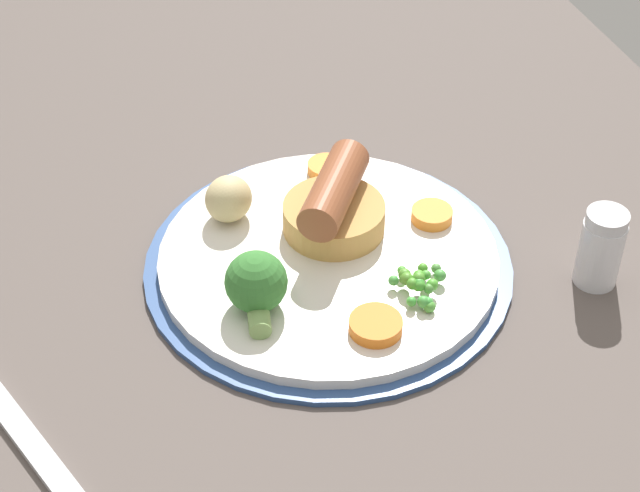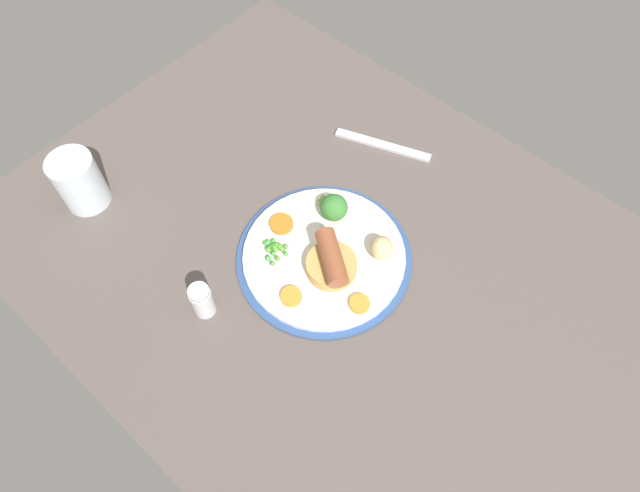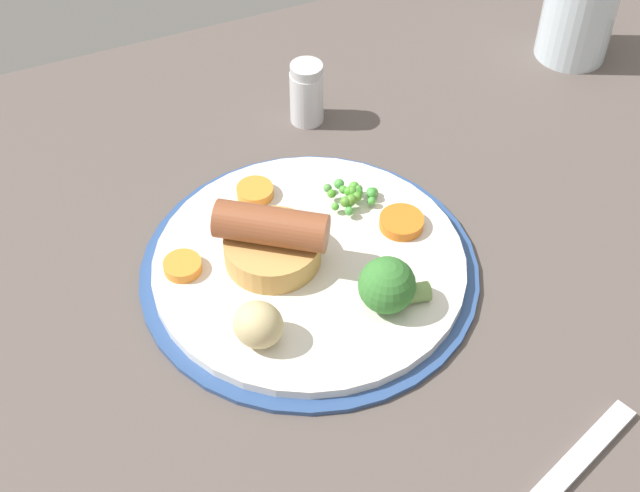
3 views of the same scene
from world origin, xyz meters
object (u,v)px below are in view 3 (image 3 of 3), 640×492
object	(u,v)px
carrot_slice_3	(183,266)
salt_shaker	(307,93)
drinking_glass	(579,13)
dinner_plate	(309,267)
carrot_slice_1	(256,191)
broccoli_floret_near	(389,286)
pea_pile	(353,194)
sausage_pudding	(272,241)
fork	(553,486)
carrot_slice_0	(402,222)
potato_chunk_1	(258,325)

from	to	relation	value
carrot_slice_3	salt_shaker	size ratio (longest dim) A/B	0.49
carrot_slice_3	drinking_glass	xyz separation A→B (cm)	(48.08, 14.81, 3.15)
dinner_plate	carrot_slice_1	bearing A→B (deg)	98.22
broccoli_floret_near	carrot_slice_3	distance (cm)	17.07
broccoli_floret_near	dinner_plate	bearing A→B (deg)	-48.26
pea_pile	salt_shaker	size ratio (longest dim) A/B	0.74
sausage_pudding	pea_pile	xyz separation A→B (cm)	(8.94, 3.51, -1.24)
pea_pile	drinking_glass	bearing A→B (deg)	22.32
drinking_glass	carrot_slice_3	bearing A→B (deg)	-162.88
fork	salt_shaker	xyz separation A→B (cm)	(0.06, 43.82, 2.89)
sausage_pudding	carrot_slice_0	size ratio (longest dim) A/B	2.43
dinner_plate	drinking_glass	distance (cm)	42.41
carrot_slice_0	salt_shaker	size ratio (longest dim) A/B	0.59
drinking_glass	broccoli_floret_near	bearing A→B (deg)	-144.23
fork	pea_pile	bearing A→B (deg)	72.15
pea_pile	salt_shaker	distance (cm)	14.07
dinner_plate	pea_pile	size ratio (longest dim) A/B	5.96
salt_shaker	fork	bearing A→B (deg)	-90.08
broccoli_floret_near	carrot_slice_0	bearing A→B (deg)	-112.49
pea_pile	broccoli_floret_near	world-z (taller)	broccoli_floret_near
carrot_slice_0	drinking_glass	bearing A→B (deg)	30.71
carrot_slice_0	carrot_slice_1	world-z (taller)	same
sausage_pudding	pea_pile	size ratio (longest dim) A/B	1.95
pea_pile	fork	distance (cm)	29.96
carrot_slice_1	carrot_slice_3	xyz separation A→B (cm)	(-8.60, -5.96, -0.02)
broccoli_floret_near	potato_chunk_1	distance (cm)	10.61
dinner_plate	salt_shaker	world-z (taller)	salt_shaker
pea_pile	broccoli_floret_near	size ratio (longest dim) A/B	0.80
dinner_plate	sausage_pudding	bearing A→B (deg)	153.26
dinner_plate	carrot_slice_0	world-z (taller)	carrot_slice_0
carrot_slice_3	carrot_slice_0	bearing A→B (deg)	-7.94
carrot_slice_0	carrot_slice_3	bearing A→B (deg)	172.06
carrot_slice_0	carrot_slice_1	size ratio (longest dim) A/B	1.17
broccoli_floret_near	carrot_slice_3	world-z (taller)	broccoli_floret_near
potato_chunk_1	carrot_slice_0	distance (cm)	16.93
carrot_slice_1	drinking_glass	bearing A→B (deg)	12.63
potato_chunk_1	fork	bearing A→B (deg)	-52.89
broccoli_floret_near	salt_shaker	bearing A→B (deg)	-86.75
dinner_plate	carrot_slice_3	world-z (taller)	carrot_slice_3
carrot_slice_1	fork	world-z (taller)	carrot_slice_1
drinking_glass	carrot_slice_1	bearing A→B (deg)	-167.37
carrot_slice_1	dinner_plate	bearing A→B (deg)	-81.78
salt_shaker	carrot_slice_0	bearing A→B (deg)	-86.45
carrot_slice_3	carrot_slice_1	bearing A→B (deg)	34.72
carrot_slice_0	carrot_slice_3	xyz separation A→B (cm)	(-18.75, 2.61, -0.01)
pea_pile	carrot_slice_1	size ratio (longest dim) A/B	1.45
potato_chunk_1	drinking_glass	size ratio (longest dim) A/B	0.39
sausage_pudding	fork	world-z (taller)	sausage_pudding
carrot_slice_0	fork	xyz separation A→B (cm)	(-1.20, -25.53, -1.57)
drinking_glass	salt_shaker	world-z (taller)	drinking_glass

